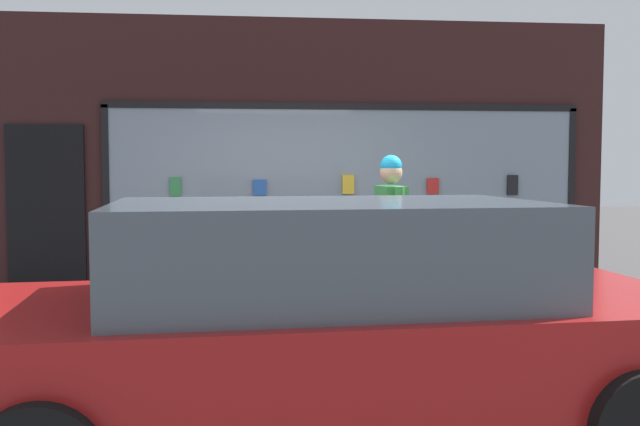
{
  "coord_description": "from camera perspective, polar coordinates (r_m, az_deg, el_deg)",
  "views": [
    {
      "loc": [
        -0.49,
        -6.46,
        1.62
      ],
      "look_at": [
        0.28,
        0.86,
        1.12
      ],
      "focal_mm": 40.0,
      "sensor_mm": 36.0,
      "label": 1
    }
  ],
  "objects": [
    {
      "name": "parked_car",
      "position": [
        4.2,
        0.71,
        -8.2
      ],
      "size": [
        4.48,
        2.11,
        1.41
      ],
      "rotation": [
        0.0,
        0.0,
        0.06
      ],
      "color": "#A51919",
      "rests_on": "ground_plane"
    },
    {
      "name": "sandwich_board_sign",
      "position": [
        8.13,
        14.68,
        -4.7
      ],
      "size": [
        0.67,
        0.78,
        0.84
      ],
      "rotation": [
        0.0,
        0.0,
        0.27
      ],
      "color": "#193F19",
      "rests_on": "ground_plane"
    },
    {
      "name": "ground_plane",
      "position": [
        6.68,
        -1.66,
        -10.18
      ],
      "size": [
        40.0,
        40.0,
        0.0
      ],
      "primitive_type": "plane",
      "color": "#474444"
    },
    {
      "name": "small_dog",
      "position": [
        6.92,
        2.13,
        -7.31
      ],
      "size": [
        0.22,
        0.54,
        0.4
      ],
      "rotation": [
        0.0,
        0.0,
        1.47
      ],
      "color": "black",
      "rests_on": "ground_plane"
    },
    {
      "name": "shopfront_facade",
      "position": [
        8.87,
        -2.8,
        4.28
      ],
      "size": [
        8.17,
        0.29,
        3.41
      ],
      "color": "#331919",
      "rests_on": "ground_plane"
    },
    {
      "name": "display_table_main",
      "position": [
        7.6,
        -2.31,
        -3.12
      ],
      "size": [
        2.83,
        0.77,
        0.86
      ],
      "color": "brown",
      "rests_on": "ground_plane"
    },
    {
      "name": "person_browsing",
      "position": [
        7.09,
        5.68,
        -1.08
      ],
      "size": [
        0.26,
        0.67,
        1.72
      ],
      "rotation": [
        0.0,
        0.0,
        1.65
      ],
      "color": "black",
      "rests_on": "ground_plane"
    }
  ]
}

